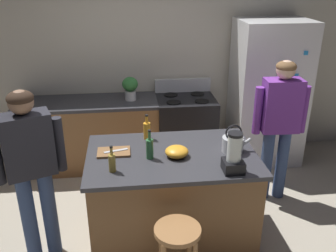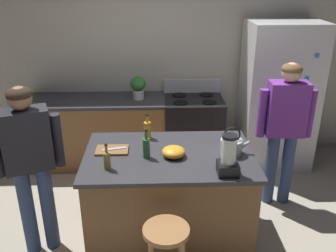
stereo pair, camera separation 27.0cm
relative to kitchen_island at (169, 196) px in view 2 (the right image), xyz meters
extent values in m
plane|color=#B2A893|center=(0.00, 0.00, -0.46)|extent=(14.00, 14.00, 0.00)
cube|color=beige|center=(0.00, 1.95, 0.89)|extent=(8.00, 0.10, 2.70)
cube|color=brown|center=(0.00, 0.00, -0.02)|extent=(1.50, 0.94, 0.88)
cube|color=#333338|center=(0.00, 0.00, 0.44)|extent=(1.56, 1.00, 0.04)
cube|color=brown|center=(-0.80, 1.55, -0.02)|extent=(2.00, 0.64, 0.88)
cube|color=#333338|center=(-0.80, 1.55, 0.44)|extent=(2.00, 0.64, 0.04)
cube|color=silver|center=(1.47, 1.50, 0.49)|extent=(0.90, 0.70, 1.90)
cylinder|color=#B7BABF|center=(1.43, 1.13, 0.58)|extent=(0.02, 0.02, 0.85)
cylinder|color=#B7BABF|center=(1.51, 1.13, 0.58)|extent=(0.02, 0.02, 0.85)
cube|color=#268CD8|center=(1.66, 1.15, 0.82)|extent=(0.05, 0.01, 0.05)
cube|color=#268CD8|center=(1.74, 1.15, 1.10)|extent=(0.05, 0.01, 0.05)
cube|color=yellow|center=(1.76, 1.15, 0.28)|extent=(0.05, 0.01, 0.05)
cube|color=yellow|center=(1.61, 1.15, 0.75)|extent=(0.05, 0.01, 0.05)
cube|color=black|center=(0.38, 1.52, 0.00)|extent=(0.76, 0.64, 0.92)
cube|color=black|center=(0.38, 1.20, -0.05)|extent=(0.60, 0.01, 0.24)
cube|color=#B7BABF|center=(0.38, 1.81, 0.55)|extent=(0.76, 0.06, 0.18)
cylinder|color=black|center=(0.20, 1.37, 0.46)|extent=(0.18, 0.18, 0.01)
cylinder|color=black|center=(0.56, 1.37, 0.46)|extent=(0.18, 0.18, 0.01)
cylinder|color=black|center=(0.20, 1.67, 0.46)|extent=(0.18, 0.18, 0.01)
cylinder|color=black|center=(0.56, 1.67, 0.46)|extent=(0.18, 0.18, 0.01)
cylinder|color=#384C7A|center=(-1.30, -0.18, -0.02)|extent=(0.17, 0.17, 0.88)
cylinder|color=#384C7A|center=(-1.13, -0.12, -0.02)|extent=(0.17, 0.17, 0.88)
cube|color=#26262D|center=(-1.21, -0.15, 0.69)|extent=(0.45, 0.35, 0.54)
cylinder|color=#26262D|center=(-0.98, -0.06, 0.64)|extent=(0.12, 0.12, 0.49)
sphere|color=#8C664C|center=(-1.21, -0.15, 1.06)|extent=(0.26, 0.26, 0.20)
ellipsoid|color=#332319|center=(-1.21, -0.15, 1.10)|extent=(0.27, 0.27, 0.12)
cylinder|color=#384C7A|center=(1.33, 0.54, -0.04)|extent=(0.14, 0.14, 0.84)
cylinder|color=#384C7A|center=(1.15, 0.55, -0.04)|extent=(0.14, 0.14, 0.84)
cube|color=#723399|center=(1.24, 0.55, 0.67)|extent=(0.41, 0.24, 0.58)
cylinder|color=#723399|center=(1.49, 0.54, 0.62)|extent=(0.09, 0.09, 0.52)
cylinder|color=#723399|center=(0.99, 0.56, 0.62)|extent=(0.09, 0.09, 0.52)
sphere|color=#D8AD8C|center=(1.24, 0.55, 1.06)|extent=(0.21, 0.21, 0.20)
ellipsoid|color=brown|center=(1.24, 0.55, 1.10)|extent=(0.22, 0.22, 0.12)
cylinder|color=#9E6B3D|center=(-0.05, -0.76, 0.20)|extent=(0.36, 0.36, 0.04)
cylinder|color=silver|center=(-0.34, 1.55, 0.52)|extent=(0.14, 0.14, 0.12)
ellipsoid|color=#337A38|center=(-0.34, 1.55, 0.67)|extent=(0.20, 0.20, 0.18)
cube|color=black|center=(0.47, -0.37, 0.51)|extent=(0.17, 0.17, 0.10)
cylinder|color=silver|center=(0.47, -0.37, 0.67)|extent=(0.12, 0.12, 0.23)
cylinder|color=black|center=(0.47, -0.37, 0.79)|extent=(0.12, 0.12, 0.02)
cylinder|color=olive|center=(-0.53, -0.25, 0.53)|extent=(0.06, 0.06, 0.15)
cylinder|color=olive|center=(-0.53, -0.25, 0.64)|extent=(0.02, 0.02, 0.07)
cylinder|color=black|center=(-0.53, -0.25, 0.68)|extent=(0.03, 0.03, 0.02)
cylinder|color=#2D6638|center=(-0.21, -0.06, 0.55)|extent=(0.07, 0.07, 0.18)
cylinder|color=#2D6638|center=(-0.21, -0.06, 0.68)|extent=(0.03, 0.03, 0.08)
cylinder|color=black|center=(-0.21, -0.06, 0.72)|extent=(0.03, 0.03, 0.02)
cylinder|color=orange|center=(-0.20, 0.35, 0.54)|extent=(0.07, 0.07, 0.17)
cylinder|color=orange|center=(-0.20, 0.35, 0.66)|extent=(0.03, 0.03, 0.07)
cylinder|color=black|center=(-0.20, 0.35, 0.70)|extent=(0.03, 0.03, 0.02)
ellipsoid|color=orange|center=(0.04, -0.05, 0.50)|extent=(0.21, 0.21, 0.10)
cylinder|color=#B7BABF|center=(0.57, -0.01, 0.53)|extent=(0.20, 0.20, 0.14)
sphere|color=black|center=(0.57, -0.01, 0.61)|extent=(0.03, 0.03, 0.03)
cylinder|color=#B7BABF|center=(0.70, -0.01, 0.55)|extent=(0.09, 0.03, 0.08)
torus|color=black|center=(0.57, -0.01, 0.65)|extent=(0.16, 0.02, 0.16)
cube|color=brown|center=(-0.53, 0.08, 0.47)|extent=(0.30, 0.20, 0.02)
cube|color=#B7BABF|center=(-0.51, 0.08, 0.48)|extent=(0.22, 0.08, 0.01)
camera|label=1|loc=(-0.39, -3.00, 2.04)|focal=39.74mm
camera|label=2|loc=(-0.12, -3.02, 2.04)|focal=39.74mm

